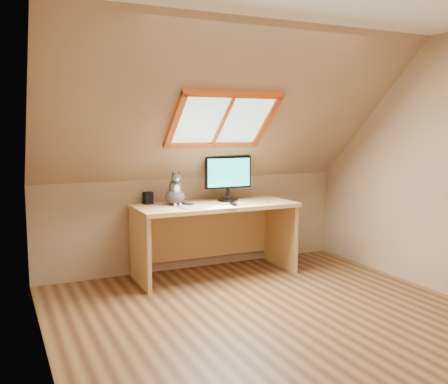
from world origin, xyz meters
TOP-DOWN VIEW (x-y plane):
  - ground at (0.00, 0.00)m, footprint 3.50×3.50m
  - room_shell at (0.00, -0.09)m, footprint 3.52×3.52m
  - desk at (0.06, 1.45)m, footprint 1.67×0.73m
  - monitor at (0.27, 1.48)m, footprint 0.52×0.22m
  - cat at (-0.34, 1.45)m, footprint 0.21×0.25m
  - desk_speaker at (-0.58, 1.63)m, footprint 0.10×0.10m
  - graphics_tablet at (-0.23, 1.19)m, footprint 0.31×0.25m
  - mouse at (0.18, 1.17)m, footprint 0.08×0.12m
  - papers at (0.03, 1.12)m, footprint 0.33×0.27m
  - cables at (0.43, 1.26)m, footprint 0.51×0.26m

SIDE VIEW (x-z plane):
  - ground at x=0.00m, z-range 0.00..0.00m
  - desk at x=0.06m, z-range 0.15..0.92m
  - papers at x=0.03m, z-range 0.76..0.77m
  - cables at x=0.43m, z-range 0.76..0.77m
  - graphics_tablet at x=-0.23m, z-range 0.76..0.78m
  - mouse at x=0.18m, z-range 0.76..0.80m
  - desk_speaker at x=-0.58m, z-range 0.76..0.89m
  - cat at x=-0.34m, z-range 0.71..1.07m
  - monitor at x=0.27m, z-range 0.80..1.28m
  - room_shell at x=0.00m, z-range 0.23..2.64m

